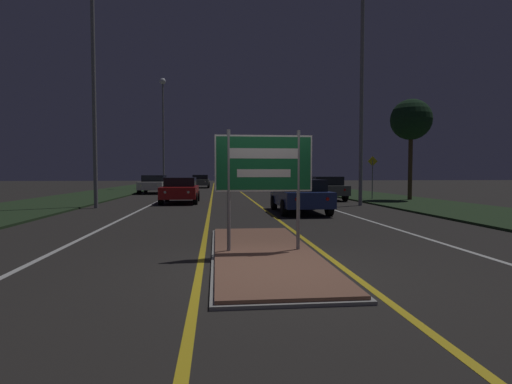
# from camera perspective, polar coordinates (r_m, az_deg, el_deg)

# --- Properties ---
(ground_plane) EXTENTS (160.00, 160.00, 0.00)m
(ground_plane) POSITION_cam_1_polar(r_m,az_deg,el_deg) (6.60, 2.54, -11.32)
(ground_plane) COLOR #282623
(median_island) EXTENTS (2.02, 6.22, 0.10)m
(median_island) POSITION_cam_1_polar(r_m,az_deg,el_deg) (7.89, 1.11, -8.68)
(median_island) COLOR #999993
(median_island) RESTS_ON ground_plane
(verge_left) EXTENTS (5.00, 100.00, 0.08)m
(verge_left) POSITION_cam_1_polar(r_m,az_deg,el_deg) (27.74, -23.77, -0.75)
(verge_left) COLOR #23381E
(verge_left) RESTS_ON ground_plane
(verge_right) EXTENTS (5.00, 100.00, 0.08)m
(verge_right) POSITION_cam_1_polar(r_m,az_deg,el_deg) (28.37, 15.80, -0.55)
(verge_right) COLOR #23381E
(verge_right) RESTS_ON ground_plane
(centre_line_yellow_left) EXTENTS (0.12, 70.00, 0.01)m
(centre_line_yellow_left) POSITION_cam_1_polar(r_m,az_deg,el_deg) (31.38, -6.27, -0.23)
(centre_line_yellow_left) COLOR gold
(centre_line_yellow_left) RESTS_ON ground_plane
(centre_line_yellow_right) EXTENTS (0.12, 70.00, 0.01)m
(centre_line_yellow_right) POSITION_cam_1_polar(r_m,az_deg,el_deg) (31.45, -1.89, -0.20)
(centre_line_yellow_right) COLOR gold
(centre_line_yellow_right) RESTS_ON ground_plane
(lane_line_white_left) EXTENTS (0.12, 70.00, 0.01)m
(lane_line_white_left) POSITION_cam_1_polar(r_m,az_deg,el_deg) (31.55, -11.73, -0.25)
(lane_line_white_left) COLOR silver
(lane_line_white_left) RESTS_ON ground_plane
(lane_line_white_right) EXTENTS (0.12, 70.00, 0.01)m
(lane_line_white_right) POSITION_cam_1_polar(r_m,az_deg,el_deg) (31.79, 3.51, -0.18)
(lane_line_white_right) COLOR silver
(lane_line_white_right) RESTS_ON ground_plane
(edge_line_white_left) EXTENTS (0.10, 70.00, 0.01)m
(edge_line_white_left) POSITION_cam_1_polar(r_m,az_deg,el_deg) (32.00, -17.08, -0.27)
(edge_line_white_left) COLOR silver
(edge_line_white_left) RESTS_ON ground_plane
(edge_line_white_right) EXTENTS (0.10, 70.00, 0.01)m
(edge_line_white_right) POSITION_cam_1_polar(r_m,az_deg,el_deg) (32.41, 8.75, -0.15)
(edge_line_white_right) COLOR silver
(edge_line_white_right) RESTS_ON ground_plane
(highway_sign) EXTENTS (1.89, 0.07, 2.33)m
(highway_sign) POSITION_cam_1_polar(r_m,az_deg,el_deg) (7.73, 1.13, 3.45)
(highway_sign) COLOR gray
(highway_sign) RESTS_ON median_island
(streetlight_left_near) EXTENTS (0.61, 0.61, 10.79)m
(streetlight_left_near) POSITION_cam_1_polar(r_m,az_deg,el_deg) (20.41, -22.26, 18.69)
(streetlight_left_near) COLOR gray
(streetlight_left_near) RESTS_ON ground_plane
(streetlight_left_far) EXTENTS (0.61, 0.61, 11.11)m
(streetlight_left_far) POSITION_cam_1_polar(r_m,az_deg,el_deg) (41.92, -13.14, 10.72)
(streetlight_left_far) COLOR gray
(streetlight_left_far) RESTS_ON ground_plane
(streetlight_right_near) EXTENTS (0.45, 0.45, 11.31)m
(streetlight_right_near) POSITION_cam_1_polar(r_m,az_deg,el_deg) (20.93, 14.90, 16.55)
(streetlight_right_near) COLOR gray
(streetlight_right_near) RESTS_ON ground_plane
(car_receding_0) EXTENTS (1.94, 4.34, 1.35)m
(car_receding_0) POSITION_cam_1_polar(r_m,az_deg,el_deg) (16.24, 6.29, -0.42)
(car_receding_0) COLOR navy
(car_receding_0) RESTS_ON ground_plane
(car_receding_1) EXTENTS (2.03, 4.69, 1.40)m
(car_receding_1) POSITION_cam_1_polar(r_m,az_deg,el_deg) (24.52, 9.62, 0.67)
(car_receding_1) COLOR #4C514C
(car_receding_1) RESTS_ON ground_plane
(car_approaching_0) EXTENTS (1.95, 4.07, 1.36)m
(car_approaching_0) POSITION_cam_1_polar(r_m,az_deg,el_deg) (21.88, -10.75, 0.34)
(car_approaching_0) COLOR maroon
(car_approaching_0) RESTS_ON ground_plane
(car_approaching_1) EXTENTS (1.99, 4.63, 1.44)m
(car_approaching_1) POSITION_cam_1_polar(r_m,az_deg,el_deg) (32.70, -14.36, 1.16)
(car_approaching_1) COLOR silver
(car_approaching_1) RESTS_ON ground_plane
(car_approaching_2) EXTENTS (2.00, 4.42, 1.42)m
(car_approaching_2) POSITION_cam_1_polar(r_m,az_deg,el_deg) (44.27, -7.94, 1.58)
(car_approaching_2) COLOR #4C514C
(car_approaching_2) RESTS_ON ground_plane
(warning_sign) EXTENTS (0.60, 0.06, 2.53)m
(warning_sign) POSITION_cam_1_polar(r_m,az_deg,el_deg) (24.76, 16.30, 2.59)
(warning_sign) COLOR gray
(warning_sign) RESTS_ON verge_right
(roadside_palm_right) EXTENTS (2.32, 2.32, 5.75)m
(roadside_palm_right) POSITION_cam_1_polar(r_m,az_deg,el_deg) (24.81, 21.28, 9.52)
(roadside_palm_right) COLOR #4C3823
(roadside_palm_right) RESTS_ON verge_right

